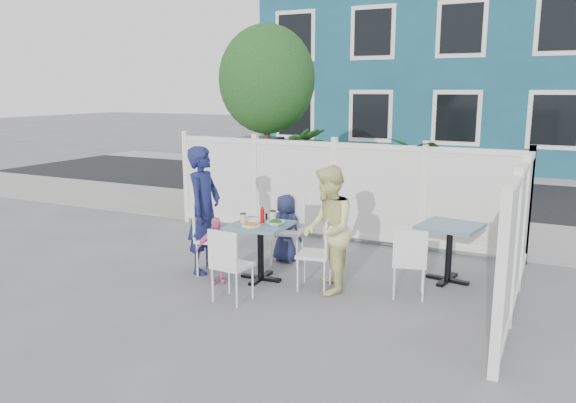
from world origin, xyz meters
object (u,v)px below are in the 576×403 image
at_px(chair_left, 209,232).
at_px(chair_back, 288,224).
at_px(chair_right, 321,248).
at_px(man, 204,210).
at_px(woman, 328,230).
at_px(utility_cabinet, 260,175).
at_px(chair_near, 228,260).
at_px(spare_table, 450,237).
at_px(toddler, 216,250).
at_px(boy, 286,228).
at_px(main_table, 260,236).

bearing_deg(chair_left, chair_back, 128.85).
bearing_deg(chair_right, man, 81.60).
xyz_separation_m(chair_left, woman, (1.68, 0.05, 0.21)).
xyz_separation_m(chair_back, man, (-0.82, -0.88, 0.30)).
xyz_separation_m(utility_cabinet, woman, (3.06, -3.86, 0.07)).
bearing_deg(chair_near, chair_right, 52.61).
distance_m(spare_table, toddler, 2.97).
relative_size(chair_near, toddler, 1.02).
bearing_deg(chair_back, chair_left, 39.21).
bearing_deg(utility_cabinet, boy, -55.98).
relative_size(utility_cabinet, toddler, 1.65).
bearing_deg(main_table, chair_near, -86.47).
xyz_separation_m(spare_table, chair_left, (-2.94, -1.07, -0.01)).
height_order(chair_left, chair_near, chair_left).
distance_m(chair_left, toddler, 0.43).
distance_m(man, woman, 1.78).
xyz_separation_m(chair_back, boy, (-0.04, -0.00, -0.07)).
distance_m(utility_cabinet, chair_back, 3.66).
relative_size(utility_cabinet, woman, 0.91).
distance_m(utility_cabinet, chair_right, 4.84).
bearing_deg(woman, spare_table, 105.35).
bearing_deg(boy, utility_cabinet, -44.05).
bearing_deg(chair_right, woman, -116.50).
bearing_deg(chair_left, utility_cabinet, -173.50).
height_order(chair_back, chair_near, chair_back).
height_order(utility_cabinet, man, man).
height_order(man, toddler, man).
bearing_deg(spare_table, utility_cabinet, 146.70).
distance_m(chair_back, woman, 1.31).
distance_m(spare_table, man, 3.21).
bearing_deg(chair_back, main_table, 79.08).
relative_size(main_table, toddler, 0.87).
height_order(utility_cabinet, spare_table, utility_cabinet).
xyz_separation_m(chair_right, chair_near, (-0.78, -0.88, -0.02)).
relative_size(chair_back, woman, 0.61).
bearing_deg(chair_left, man, -129.90).
bearing_deg(woman, boy, -154.68).
xyz_separation_m(utility_cabinet, man, (1.29, -3.86, 0.14)).
relative_size(chair_back, chair_near, 1.09).
bearing_deg(chair_right, spare_table, -63.62).
relative_size(spare_table, boy, 0.84).
distance_m(main_table, woman, 0.95).
bearing_deg(chair_right, utility_cabinet, 28.16).
distance_m(chair_left, man, 0.30).
distance_m(chair_left, chair_back, 1.18).
relative_size(spare_table, man, 0.48).
height_order(chair_left, boy, same).
bearing_deg(chair_near, chair_left, 139.67).
relative_size(man, woman, 1.10).
distance_m(main_table, chair_back, 0.86).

